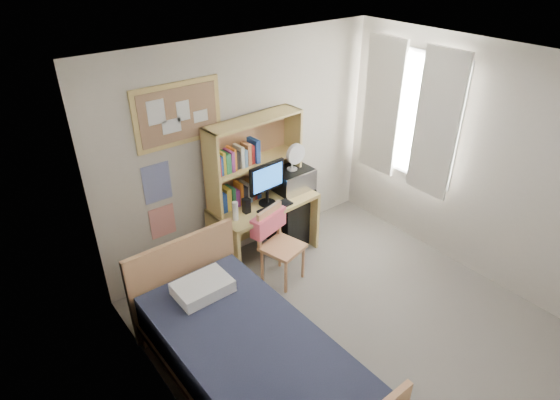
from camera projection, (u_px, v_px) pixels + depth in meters
floor at (370, 343)px, 4.59m from camera, size 3.60×4.20×0.02m
ceiling at (406, 78)px, 3.28m from camera, size 3.60×4.20×0.02m
wall_back at (245, 151)px, 5.36m from camera, size 3.60×0.04×2.60m
wall_left at (196, 330)px, 2.97m from camera, size 0.04×4.20×2.60m
wall_right at (500, 173)px, 4.88m from camera, size 0.04×4.20×2.60m
window_unit at (409, 115)px, 5.53m from camera, size 0.10×1.40×1.70m
curtain_left at (436, 126)px, 5.24m from camera, size 0.04×0.55×1.70m
curtain_right at (382, 107)px, 5.78m from camera, size 0.04×0.55×1.70m
bulletin_board at (178, 114)px, 4.63m from camera, size 0.94×0.03×0.64m
poster_wave at (157, 183)px, 4.80m from camera, size 0.30×0.01×0.42m
poster_japan at (163, 221)px, 5.03m from camera, size 0.28×0.01×0.36m
desk at (265, 229)px, 5.60m from camera, size 1.28×0.69×0.78m
desk_chair at (283, 247)px, 5.19m from camera, size 0.55×0.55×0.90m
mini_fridge at (290, 215)px, 5.90m from camera, size 0.45×0.45×0.76m
bed at (252, 367)px, 3.95m from camera, size 1.14×2.23×0.61m
hutch at (255, 159)px, 5.26m from camera, size 1.20×0.37×0.97m
monitor at (267, 184)px, 5.24m from camera, size 0.47×0.06×0.50m
keyboard at (275, 207)px, 5.27m from camera, size 0.44×0.16×0.02m
speaker_left at (246, 206)px, 5.15m from camera, size 0.08×0.08×0.18m
speaker_right at (287, 189)px, 5.50m from camera, size 0.07×0.07×0.16m
water_bottle at (235, 211)px, 5.02m from camera, size 0.07×0.07×0.22m
hoodie at (268, 222)px, 5.17m from camera, size 0.50×0.26×0.23m
microwave at (292, 179)px, 5.63m from camera, size 0.47×0.36×0.27m
desk_fan at (292, 158)px, 5.48m from camera, size 0.25×0.25×0.31m
pillow at (203, 287)px, 4.27m from camera, size 0.51×0.36×0.12m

